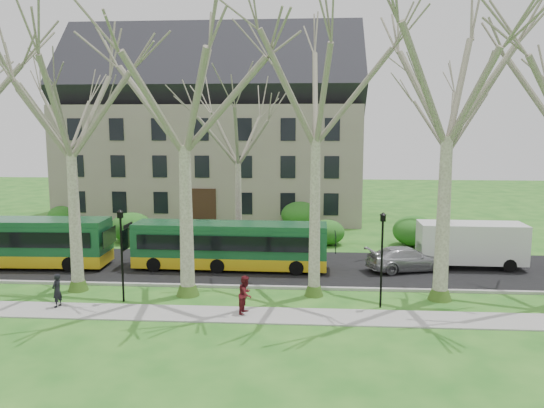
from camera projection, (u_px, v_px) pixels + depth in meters
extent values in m
plane|color=#21621C|center=(252.00, 297.00, 25.61)|extent=(120.00, 120.00, 0.00)
cube|color=gray|center=(246.00, 315.00, 23.14)|extent=(70.00, 2.00, 0.06)
cube|color=black|center=(262.00, 267.00, 31.04)|extent=(80.00, 8.00, 0.06)
cube|color=#A5A39E|center=(255.00, 287.00, 27.08)|extent=(80.00, 0.25, 0.14)
cube|color=gray|center=(215.00, 162.00, 49.00)|extent=(26.00, 12.00, 10.00)
cylinder|color=black|center=(122.00, 260.00, 24.75)|extent=(0.10, 0.10, 4.00)
cube|color=black|center=(120.00, 215.00, 24.44)|extent=(0.22, 0.22, 0.30)
cylinder|color=black|center=(382.00, 265.00, 23.92)|extent=(0.10, 0.10, 4.00)
cube|color=black|center=(383.00, 218.00, 23.62)|extent=(0.22, 0.22, 0.30)
ellipsoid|color=#245518|center=(50.00, 227.00, 38.41)|extent=(2.60, 2.60, 2.00)
ellipsoid|color=#245518|center=(131.00, 228.00, 38.00)|extent=(2.60, 2.60, 2.00)
ellipsoid|color=#245518|center=(327.00, 231.00, 37.04)|extent=(2.60, 2.60, 2.00)
ellipsoid|color=#245518|center=(414.00, 232.00, 36.63)|extent=(2.60, 2.60, 2.00)
ellipsoid|color=#245518|center=(62.00, 213.00, 44.47)|extent=(2.60, 2.60, 2.00)
ellipsoid|color=#245518|center=(300.00, 216.00, 43.10)|extent=(2.60, 2.60, 2.00)
imported|color=#A0A1A5|center=(407.00, 259.00, 30.18)|extent=(5.02, 3.15, 1.36)
imported|color=black|center=(57.00, 290.00, 24.01)|extent=(0.47, 0.62, 1.54)
imported|color=#5B141C|center=(246.00, 294.00, 23.20)|extent=(0.82, 0.95, 1.68)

